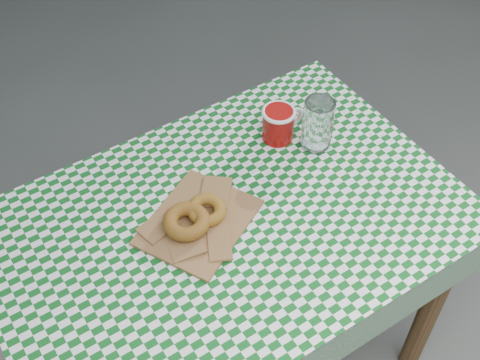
{
  "coord_description": "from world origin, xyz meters",
  "views": [
    {
      "loc": [
        -0.28,
        -0.69,
        1.94
      ],
      "look_at": [
        0.21,
        0.23,
        0.79
      ],
      "focal_mm": 47.06,
      "sensor_mm": 36.0,
      "label": 1
    }
  ],
  "objects_px": {
    "coffee_mug": "(278,124)",
    "drinking_glass": "(318,124)",
    "paper_bag": "(199,222)",
    "table": "(229,304)"
  },
  "relations": [
    {
      "from": "coffee_mug",
      "to": "table",
      "type": "bearing_deg",
      "value": -148.31
    },
    {
      "from": "paper_bag",
      "to": "table",
      "type": "bearing_deg",
      "value": -23.01
    },
    {
      "from": "paper_bag",
      "to": "drinking_glass",
      "type": "height_order",
      "value": "drinking_glass"
    },
    {
      "from": "coffee_mug",
      "to": "drinking_glass",
      "type": "height_order",
      "value": "drinking_glass"
    },
    {
      "from": "table",
      "to": "drinking_glass",
      "type": "relative_size",
      "value": 7.66
    },
    {
      "from": "table",
      "to": "paper_bag",
      "type": "xyz_separation_m",
      "value": [
        -0.06,
        0.03,
        0.39
      ]
    },
    {
      "from": "coffee_mug",
      "to": "paper_bag",
      "type": "bearing_deg",
      "value": -157.91
    },
    {
      "from": "coffee_mug",
      "to": "drinking_glass",
      "type": "bearing_deg",
      "value": -48.75
    },
    {
      "from": "drinking_glass",
      "to": "paper_bag",
      "type": "bearing_deg",
      "value": -166.55
    },
    {
      "from": "drinking_glass",
      "to": "coffee_mug",
      "type": "bearing_deg",
      "value": 136.71
    }
  ]
}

